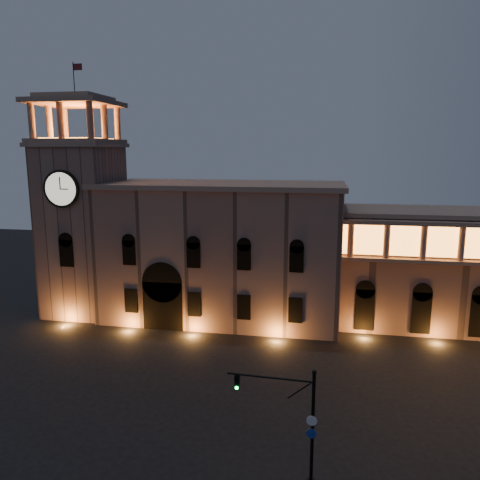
{
  "coord_description": "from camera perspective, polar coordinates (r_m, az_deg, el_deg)",
  "views": [
    {
      "loc": [
        10.66,
        -35.67,
        21.51
      ],
      "look_at": [
        1.52,
        16.0,
        11.5
      ],
      "focal_mm": 35.0,
      "sensor_mm": 36.0,
      "label": 1
    }
  ],
  "objects": [
    {
      "name": "ground",
      "position": [
        42.99,
        -6.06,
        -19.29
      ],
      "size": [
        160.0,
        160.0,
        0.0
      ],
      "primitive_type": "plane",
      "color": "black",
      "rests_on": "ground"
    },
    {
      "name": "government_building",
      "position": [
        60.35,
        -2.38,
        -1.4
      ],
      "size": [
        30.8,
        12.8,
        17.6
      ],
      "color": "#856257",
      "rests_on": "ground"
    },
    {
      "name": "traffic_light",
      "position": [
        32.47,
        6.95,
        -21.38
      ],
      "size": [
        5.91,
        0.7,
        8.11
      ],
      "rotation": [
        0.0,
        0.0,
        -0.05
      ],
      "color": "black",
      "rests_on": "ground"
    },
    {
      "name": "clock_tower",
      "position": [
        65.27,
        -18.61,
        2.3
      ],
      "size": [
        9.8,
        9.8,
        32.4
      ],
      "color": "#856257",
      "rests_on": "ground"
    }
  ]
}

